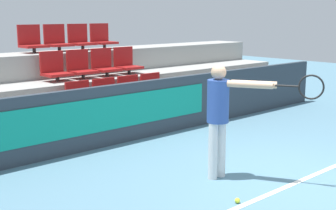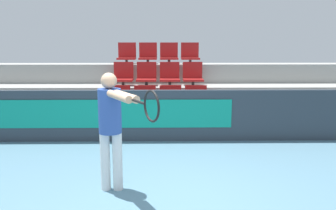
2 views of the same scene
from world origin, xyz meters
The scene contains 20 objects.
ground_plane centered at (0.00, 0.00, 0.00)m, with size 30.00×30.00×0.00m, color slate.
court_baseline centered at (0.00, -0.07, 0.00)m, with size 5.98×0.08×0.01m.
barrier_wall centered at (-0.03, 3.16, 0.53)m, with size 10.84×0.14×1.05m.
bleacher_tier_front centered at (0.00, 3.69, 0.24)m, with size 10.44×0.90×0.49m.
bleacher_tier_middle centered at (0.00, 4.59, 0.49)m, with size 10.44×0.90×0.98m.
bleacher_tier_back centered at (0.00, 5.49, 0.73)m, with size 10.44×0.90×1.47m.
stadium_chair_0 centered at (-0.86, 3.82, 0.71)m, with size 0.49×0.44×0.57m.
stadium_chair_1 centered at (-0.29, 3.82, 0.71)m, with size 0.49×0.44×0.57m.
stadium_chair_2 centered at (0.29, 3.82, 0.71)m, with size 0.49×0.44×0.57m.
stadium_chair_3 centered at (0.86, 3.82, 0.71)m, with size 0.49×0.44×0.57m.
stadium_chair_4 centered at (-0.86, 4.72, 1.20)m, with size 0.49×0.44×0.57m.
stadium_chair_5 centered at (-0.29, 4.72, 1.20)m, with size 0.49×0.44×0.57m.
stadium_chair_6 centered at (0.29, 4.72, 1.20)m, with size 0.49×0.44×0.57m.
stadium_chair_7 centered at (0.86, 4.72, 1.20)m, with size 0.49×0.44×0.57m.
stadium_chair_8 centered at (-0.86, 5.62, 1.69)m, with size 0.49×0.44×0.57m.
stadium_chair_9 centered at (-0.29, 5.62, 1.69)m, with size 0.49×0.44×0.57m.
stadium_chair_10 centered at (0.29, 5.62, 1.69)m, with size 0.49×0.44×0.57m.
stadium_chair_11 centered at (0.86, 5.62, 1.69)m, with size 0.49×0.44×0.57m.
tennis_player centered at (-0.54, 0.74, 0.97)m, with size 0.82×1.34×1.58m.
tennis_ball centered at (-1.07, 0.02, 0.03)m, with size 0.07×0.07×0.07m.
Camera 1 is at (-5.26, -3.34, 2.25)m, focal length 50.00 mm.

